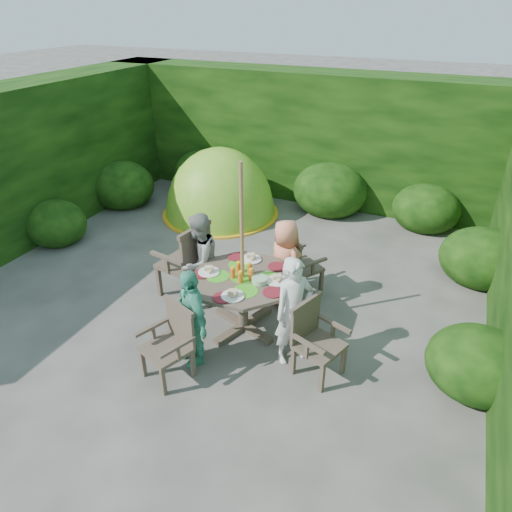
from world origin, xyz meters
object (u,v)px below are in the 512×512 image
at_px(patio_table, 243,286).
at_px(garden_chair_right, 315,338).
at_px(garden_chair_back, 298,264).
at_px(dome_tent, 220,213).
at_px(child_right, 294,311).
at_px(child_front, 192,317).
at_px(parasol_pole, 242,253).
at_px(garden_chair_left, 187,260).
at_px(child_left, 200,261).
at_px(child_back, 285,263).
at_px(garden_chair_front, 171,341).

relative_size(patio_table, garden_chair_right, 1.97).
height_order(garden_chair_back, dome_tent, dome_tent).
bearing_deg(garden_chair_back, child_right, 141.32).
height_order(child_front, dome_tent, dome_tent).
xyz_separation_m(patio_table, child_front, (-0.27, -0.75, -0.04)).
distance_m(parasol_pole, garden_chair_back, 1.28).
xyz_separation_m(patio_table, child_right, (0.75, -0.27, 0.02)).
distance_m(garden_chair_left, child_left, 0.30).
xyz_separation_m(garden_chair_right, garden_chair_back, (-0.69, 1.42, 0.01)).
bearing_deg(child_back, garden_chair_left, 51.74).
height_order(child_left, child_back, child_left).
bearing_deg(child_front, garden_chair_front, -70.57).
bearing_deg(patio_table, dome_tent, 122.63).
relative_size(parasol_pole, child_back, 1.78).
distance_m(patio_table, garden_chair_front, 1.12).
relative_size(patio_table, child_right, 1.27).
distance_m(patio_table, garden_chair_back, 1.12).
bearing_deg(garden_chair_front, patio_table, 92.12).
xyz_separation_m(garden_chair_front, dome_tent, (-1.57, 4.08, -0.45)).
xyz_separation_m(patio_table, parasol_pole, (-0.00, 0.00, 0.46)).
bearing_deg(parasol_pole, child_left, 160.56).
relative_size(patio_table, child_left, 1.26).
bearing_deg(child_right, patio_table, 107.89).
relative_size(garden_chair_left, child_front, 0.88).
relative_size(patio_table, garden_chair_left, 1.58).
bearing_deg(child_right, garden_chair_right, -71.85).
height_order(garden_chair_right, garden_chair_left, garden_chair_left).
height_order(parasol_pole, garden_chair_left, parasol_pole).
bearing_deg(garden_chair_left, garden_chair_front, 34.50).
xyz_separation_m(patio_table, child_left, (-0.76, 0.27, 0.02)).
height_order(child_left, dome_tent, child_left).
distance_m(parasol_pole, child_back, 0.93).
bearing_deg(garden_chair_front, dome_tent, 132.73).
distance_m(garden_chair_back, child_left, 1.37).
relative_size(child_right, dome_tent, 0.51).
relative_size(parasol_pole, garden_chair_back, 2.53).
height_order(parasol_pole, child_back, parasol_pole).
xyz_separation_m(parasol_pole, garden_chair_back, (0.35, 1.05, -0.64)).
bearing_deg(child_front, child_left, 153.90).
relative_size(garden_chair_right, garden_chair_front, 1.01).
distance_m(garden_chair_back, garden_chair_front, 2.21).
height_order(garden_chair_front, dome_tent, dome_tent).
xyz_separation_m(garden_chair_right, dome_tent, (-2.98, 3.40, -0.45)).
bearing_deg(garden_chair_front, garden_chair_left, 136.39).
bearing_deg(garden_chair_right, garden_chair_left, 90.35).
bearing_deg(dome_tent, patio_table, -46.97).
relative_size(parasol_pole, dome_tent, 0.85).
xyz_separation_m(garden_chair_front, child_back, (0.63, 1.80, 0.17)).
bearing_deg(patio_table, garden_chair_right, -19.44).
height_order(garden_chair_back, child_left, child_left).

